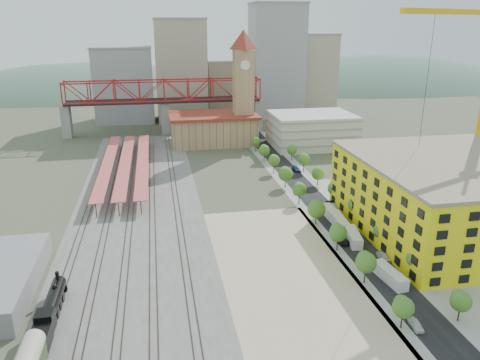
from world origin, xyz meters
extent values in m
plane|color=#474C38|center=(0.00, 0.00, 0.00)|extent=(400.00, 400.00, 0.00)
cube|color=#605E59|center=(-36.00, 17.50, 0.03)|extent=(36.00, 165.00, 0.06)
cube|color=tan|center=(-4.00, -31.50, 0.03)|extent=(28.00, 67.00, 0.06)
cube|color=black|center=(16.00, 15.00, 0.03)|extent=(12.00, 170.00, 0.06)
cube|color=gray|center=(10.50, 15.00, 0.02)|extent=(3.00, 170.00, 0.04)
cube|color=gray|center=(21.50, 15.00, 0.02)|extent=(3.00, 170.00, 0.04)
cube|color=gray|center=(45.00, -20.00, 0.03)|extent=(50.00, 90.00, 0.06)
cube|color=#382B23|center=(-50.72, 17.50, 0.15)|extent=(0.12, 160.00, 0.18)
cube|color=#382B23|center=(-49.28, 17.50, 0.15)|extent=(0.12, 160.00, 0.18)
cube|color=#382B23|center=(-44.72, 17.50, 0.15)|extent=(0.12, 160.00, 0.18)
cube|color=#382B23|center=(-43.28, 17.50, 0.15)|extent=(0.12, 160.00, 0.18)
cube|color=#382B23|center=(-38.72, 17.50, 0.15)|extent=(0.12, 160.00, 0.18)
cube|color=#382B23|center=(-37.28, 17.50, 0.15)|extent=(0.12, 160.00, 0.18)
cube|color=#382B23|center=(-32.72, 17.50, 0.15)|extent=(0.12, 160.00, 0.18)
cube|color=#382B23|center=(-31.28, 17.50, 0.15)|extent=(0.12, 160.00, 0.18)
cube|color=#382B23|center=(-25.72, 17.50, 0.15)|extent=(0.12, 160.00, 0.18)
cube|color=#382B23|center=(-24.28, 17.50, 0.15)|extent=(0.12, 160.00, 0.18)
cube|color=#C7574C|center=(-47.00, 45.00, 4.00)|extent=(4.00, 80.00, 0.25)
cylinder|color=black|center=(-47.00, 45.00, 2.00)|extent=(0.24, 0.24, 4.00)
cube|color=#C7574C|center=(-41.00, 45.00, 4.00)|extent=(4.00, 80.00, 0.25)
cylinder|color=black|center=(-41.00, 45.00, 2.00)|extent=(0.24, 0.24, 4.00)
cube|color=#C7574C|center=(-35.00, 45.00, 4.00)|extent=(4.00, 80.00, 0.25)
cylinder|color=black|center=(-35.00, 45.00, 2.00)|extent=(0.24, 0.24, 4.00)
cube|color=tan|center=(-5.00, 82.00, 6.00)|extent=(36.00, 22.00, 12.00)
cube|color=maroon|center=(-5.00, 82.00, 12.50)|extent=(38.00, 24.00, 1.20)
cube|color=tan|center=(8.00, 80.00, 20.00)|extent=(8.00, 8.00, 40.00)
pyramid|color=maroon|center=(8.00, 80.00, 48.00)|extent=(12.00, 12.00, 8.00)
cylinder|color=white|center=(8.00, 75.90, 34.00)|extent=(4.00, 0.30, 4.00)
cube|color=silver|center=(36.00, 70.00, 7.00)|extent=(34.00, 26.00, 14.00)
cube|color=gray|center=(-70.00, 105.00, 7.50)|extent=(4.00, 6.00, 15.00)
cube|color=gray|center=(20.00, 105.00, 7.50)|extent=(4.00, 6.00, 15.00)
cube|color=gray|center=(-25.00, 105.00, 7.50)|extent=(4.00, 6.00, 15.00)
cube|color=black|center=(-25.00, 105.00, 15.50)|extent=(90.00, 9.00, 1.00)
cube|color=yellow|center=(42.00, -20.00, 9.00)|extent=(44.00, 50.00, 18.00)
cube|color=gray|center=(42.00, -20.00, 18.40)|extent=(44.60, 50.60, 0.80)
cube|color=#9EA0A3|center=(-45.00, 140.00, 19.00)|extent=(30.00, 25.00, 38.00)
cube|color=#B2A58C|center=(-15.00, 135.00, 26.00)|extent=(26.00, 22.00, 52.00)
cube|color=gray|center=(12.00, 150.00, 15.00)|extent=(24.00, 24.00, 30.00)
cube|color=#9EA0A3|center=(38.00, 140.00, 30.00)|extent=(28.00, 22.00, 60.00)
cube|color=#B2A58C|center=(62.00, 145.00, 22.00)|extent=(22.00, 20.00, 44.00)
cube|color=brown|center=(-2.00, 160.00, 13.00)|extent=(20.00, 20.00, 26.00)
ellipsoid|color=#4C6B59|center=(-80.00, 260.00, -68.00)|extent=(396.00, 216.00, 180.00)
ellipsoid|color=#4C6B59|center=(40.00, 260.00, -92.00)|extent=(484.00, 264.00, 220.00)
ellipsoid|color=#4C6B59|center=(160.00, 260.00, -70.00)|extent=(418.00, 228.00, 190.00)
cylinder|color=black|center=(-50.00, -38.87, 2.53)|extent=(2.63, 12.64, 2.63)
cube|color=black|center=(-50.00, -45.72, 2.74)|extent=(2.95, 3.16, 3.37)
cylinder|color=black|center=(-50.00, -33.60, 4.43)|extent=(0.74, 0.74, 1.69)
sphere|color=black|center=(-50.00, -36.76, 3.90)|extent=(1.05, 1.05, 1.05)
cone|color=black|center=(-50.00, -31.70, 0.95)|extent=(2.74, 1.69, 2.74)
cube|color=black|center=(-50.00, -50.46, 2.11)|extent=(2.95, 6.32, 2.95)
cube|color=yellow|center=(47.80, -2.69, 53.29)|extent=(39.92, 18.74, 1.36)
cube|color=silver|center=(16.00, -40.05, 1.32)|extent=(3.66, 9.87, 2.64)
cube|color=silver|center=(16.00, -21.57, 1.32)|extent=(4.32, 9.96, 2.64)
cube|color=silver|center=(16.00, -12.24, 1.37)|extent=(3.26, 10.17, 2.74)
cube|color=silver|center=(16.00, -6.85, 1.34)|extent=(2.74, 9.86, 2.69)
imported|color=silver|center=(13.00, -55.53, 0.70)|extent=(2.05, 4.26, 1.40)
imported|color=#9FA0A4|center=(13.00, -20.22, 0.73)|extent=(2.01, 4.57, 1.46)
imported|color=black|center=(13.00, -21.42, 0.74)|extent=(3.08, 5.59, 1.48)
imported|color=navy|center=(13.00, 13.91, 0.75)|extent=(2.72, 5.37, 1.49)
imported|color=silver|center=(19.00, -31.41, 0.77)|extent=(1.82, 4.50, 1.53)
imported|color=#A2A3A7|center=(19.00, -0.10, 0.69)|extent=(2.00, 4.33, 1.37)
imported|color=black|center=(19.00, 0.87, 0.73)|extent=(2.90, 5.46, 1.46)
imported|color=navy|center=(19.00, 35.86, 0.77)|extent=(2.68, 5.47, 1.53)
camera|label=1|loc=(-29.58, -117.94, 50.72)|focal=35.00mm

